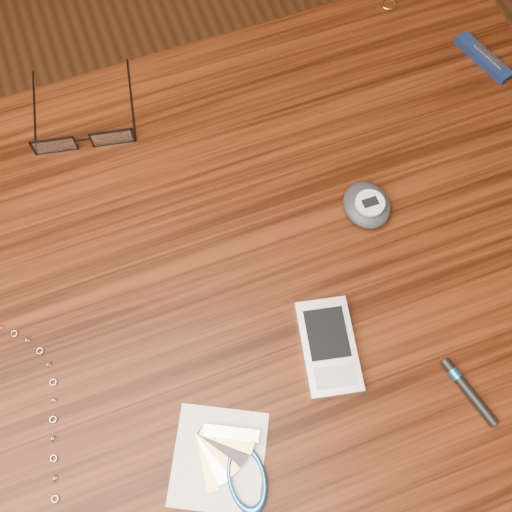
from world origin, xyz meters
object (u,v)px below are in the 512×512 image
object	(u,v)px
desk	(221,321)
eyeglasses	(83,137)
pocket_knife	(483,57)
notepad_keys	(233,466)
pedometer	(367,205)
pda_phone	(329,347)

from	to	relation	value
desk	eyeglasses	size ratio (longest dim) A/B	6.66
eyeglasses	pocket_knife	size ratio (longest dim) A/B	1.66
eyeglasses	notepad_keys	xyz separation A→B (m)	(0.04, -0.43, -0.01)
notepad_keys	pocket_knife	bearing A→B (deg)	37.55
pedometer	notepad_keys	xyz separation A→B (m)	(-0.25, -0.22, -0.01)
pedometer	pocket_knife	size ratio (longest dim) A/B	0.71
notepad_keys	eyeglasses	bearing A→B (deg)	95.84
pda_phone	pocket_knife	distance (m)	0.45
desk	notepad_keys	bearing A→B (deg)	-103.85
eyeglasses	pda_phone	distance (m)	0.39
pda_phone	desk	bearing A→B (deg)	132.85
pocket_knife	eyeglasses	bearing A→B (deg)	173.70
pedometer	eyeglasses	bearing A→B (deg)	144.51
pda_phone	notepad_keys	xyz separation A→B (m)	(-0.14, -0.08, -0.00)
desk	eyeglasses	bearing A→B (deg)	109.66
eyeglasses	notepad_keys	size ratio (longest dim) A/B	1.13
notepad_keys	pedometer	bearing A→B (deg)	41.91
eyeglasses	pedometer	bearing A→B (deg)	-35.49
eyeglasses	desk	bearing A→B (deg)	-70.34
pedometer	notepad_keys	size ratio (longest dim) A/B	0.48
notepad_keys	pocket_knife	distance (m)	0.61
pda_phone	pocket_knife	bearing A→B (deg)	40.24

